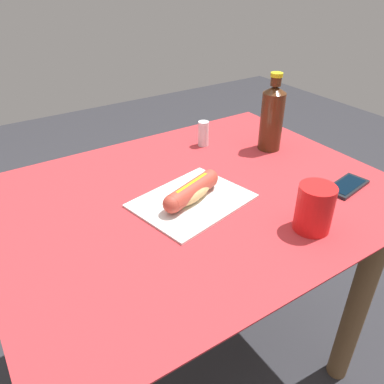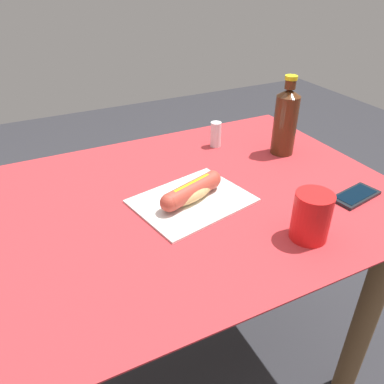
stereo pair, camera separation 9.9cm
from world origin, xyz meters
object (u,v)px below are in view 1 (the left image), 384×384
at_px(hot_dog, 192,191).
at_px(drinking_cup, 314,208).
at_px(salt_shaker, 203,134).
at_px(cell_phone, 347,186).
at_px(soda_bottle, 272,117).

bearing_deg(hot_dog, drinking_cup, 124.46).
height_order(drinking_cup, salt_shaker, drinking_cup).
xyz_separation_m(cell_phone, salt_shaker, (0.18, -0.45, 0.04)).
relative_size(soda_bottle, salt_shaker, 2.96).
bearing_deg(soda_bottle, drinking_cup, 59.94).
height_order(hot_dog, soda_bottle, soda_bottle).
bearing_deg(drinking_cup, soda_bottle, -120.06).
distance_m(cell_phone, soda_bottle, 0.33).
height_order(hot_dog, cell_phone, hot_dog).
relative_size(cell_phone, soda_bottle, 0.59).
distance_m(drinking_cup, salt_shaker, 0.53).
relative_size(soda_bottle, drinking_cup, 2.18).
xyz_separation_m(soda_bottle, salt_shaker, (0.17, -0.14, -0.07)).
height_order(soda_bottle, drinking_cup, soda_bottle).
relative_size(hot_dog, salt_shaker, 2.35).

